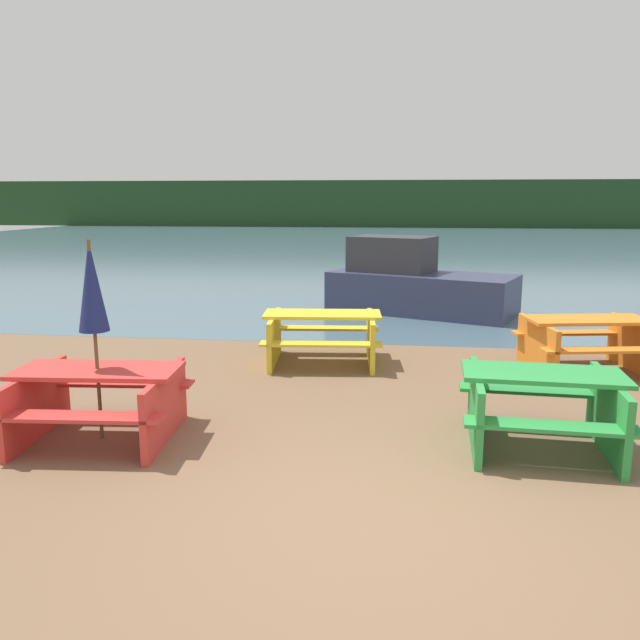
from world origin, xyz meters
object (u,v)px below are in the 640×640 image
object	(u,v)px
picnic_table_orange	(586,339)
picnic_table_yellow	(322,333)
boat	(415,284)
umbrella_navy	(92,288)
picnic_table_red	(99,397)
picnic_table_green	(541,403)

from	to	relation	value
picnic_table_orange	picnic_table_yellow	world-z (taller)	picnic_table_orange
picnic_table_orange	picnic_table_yellow	xyz separation A→B (m)	(-3.78, 0.01, -0.01)
boat	umbrella_navy	bearing A→B (deg)	-91.36
picnic_table_red	picnic_table_yellow	world-z (taller)	picnic_table_yellow
picnic_table_red	picnic_table_orange	world-z (taller)	picnic_table_orange
umbrella_navy	boat	bearing A→B (deg)	66.59
picnic_table_yellow	boat	distance (m)	4.75
picnic_table_yellow	umbrella_navy	distance (m)	3.96
picnic_table_green	picnic_table_orange	xyz separation A→B (m)	(1.26, 2.98, 0.01)
picnic_table_red	boat	size ratio (longest dim) A/B	0.41
umbrella_navy	boat	xyz separation A→B (m)	(3.38, 7.80, -0.97)
boat	picnic_table_red	bearing A→B (deg)	-91.36
picnic_table_orange	umbrella_navy	size ratio (longest dim) A/B	0.93
picnic_table_red	boat	world-z (taller)	boat
picnic_table_yellow	boat	bearing A→B (deg)	71.81
picnic_table_green	picnic_table_orange	distance (m)	3.23
picnic_table_red	picnic_table_yellow	xyz separation A→B (m)	(1.90, 3.29, 0.01)
picnic_table_red	picnic_table_orange	xyz separation A→B (m)	(5.68, 3.28, 0.02)
picnic_table_orange	umbrella_navy	world-z (taller)	umbrella_navy
picnic_table_yellow	picnic_table_red	bearing A→B (deg)	-119.94
picnic_table_green	umbrella_navy	xyz separation A→B (m)	(-4.42, -0.30, 1.11)
picnic_table_orange	boat	distance (m)	5.08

